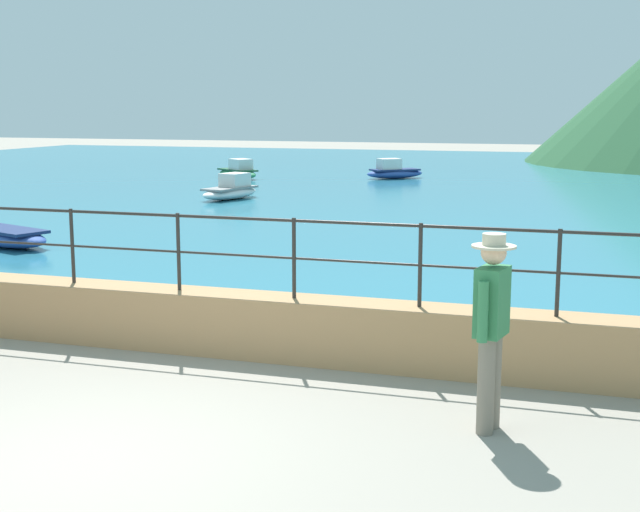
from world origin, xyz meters
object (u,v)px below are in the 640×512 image
(person_walking, at_px, (491,322))
(boat_4, at_px, (238,172))
(boat_0, at_px, (394,171))
(boat_1, at_px, (231,190))
(boat_3, at_px, (7,237))

(person_walking, height_order, boat_4, person_walking)
(boat_0, xyz_separation_m, boat_1, (-2.95, -8.76, 0.00))
(boat_3, bearing_deg, boat_0, 78.83)
(boat_0, xyz_separation_m, boat_4, (-5.62, -1.91, 0.00))
(person_walking, height_order, boat_1, person_walking)
(boat_0, height_order, boat_1, same)
(person_walking, xyz_separation_m, boat_0, (-6.68, 25.29, -0.65))
(boat_0, distance_m, boat_3, 18.66)
(boat_3, bearing_deg, boat_1, 86.00)
(boat_3, bearing_deg, boat_4, 96.98)
(boat_1, height_order, boat_3, boat_1)
(boat_0, bearing_deg, person_walking, -75.20)
(boat_0, bearing_deg, boat_4, -161.28)
(boat_1, distance_m, boat_4, 7.36)
(person_walking, distance_m, boat_4, 26.44)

